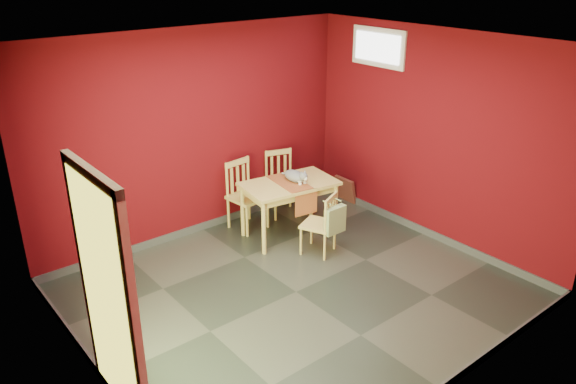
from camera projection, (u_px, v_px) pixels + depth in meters
ground at (296, 292)px, 6.27m from camera, size 4.50×4.50×0.00m
room_shell at (296, 288)px, 6.25m from camera, size 4.50×4.50×4.50m
doorway at (106, 292)px, 4.25m from camera, size 0.06×1.01×2.13m
window at (378, 47)px, 7.36m from camera, size 0.05×0.90×0.50m
outlet_plate at (293, 181)px, 8.50m from camera, size 0.08×0.02×0.12m
dining_table at (289, 189)px, 7.30m from camera, size 1.29×0.87×0.75m
table_runner at (295, 189)px, 7.20m from camera, size 0.42×0.72×0.34m
chair_far_left at (245, 194)px, 7.59m from camera, size 0.49×0.49×0.95m
chair_far_right at (282, 182)px, 8.03m from camera, size 0.54×0.54×0.92m
chair_near at (321, 223)px, 6.94m from camera, size 0.50×0.50×0.80m
tote_bag at (335, 220)px, 6.80m from camera, size 0.29×0.18×0.41m
cat at (295, 174)px, 7.27m from camera, size 0.27×0.43×0.20m
picture_frame at (345, 189)px, 8.50m from camera, size 0.13×0.38×0.38m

